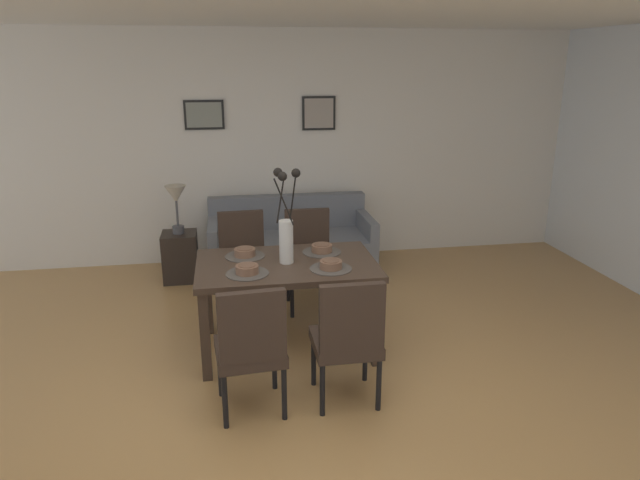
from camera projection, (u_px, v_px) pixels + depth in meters
ground_plane at (306, 410)px, 3.83m from camera, size 9.00×9.00×0.00m
back_wall_panel at (265, 148)px, 6.50m from camera, size 9.00×0.10×2.60m
dining_table at (287, 273)px, 4.48m from camera, size 1.40×0.89×0.74m
dining_chair_near_left at (251, 344)px, 3.64m from camera, size 0.47×0.47×0.92m
dining_chair_near_right at (243, 257)px, 5.27m from camera, size 0.46×0.46×0.92m
dining_chair_far_left at (348, 336)px, 3.76m from camera, size 0.44×0.44×0.92m
dining_chair_far_right at (309, 254)px, 5.35m from camera, size 0.45×0.45×0.92m
centerpiece_vase at (286, 228)px, 4.37m from camera, size 0.21×0.23×0.73m
placemat_near_left at (247, 273)px, 4.21m from camera, size 0.32×0.32×0.01m
bowl_near_left at (247, 269)px, 4.20m from camera, size 0.17×0.17×0.07m
placemat_near_right at (245, 256)px, 4.59m from camera, size 0.32×0.32×0.01m
bowl_near_right at (245, 252)px, 4.58m from camera, size 0.17×0.17×0.07m
placemat_far_left at (331, 268)px, 4.31m from camera, size 0.32×0.32×0.01m
bowl_far_left at (331, 264)px, 4.30m from camera, size 0.17×0.17×0.07m
placemat_far_right at (322, 252)px, 4.69m from camera, size 0.32×0.32×0.01m
bowl_far_right at (322, 248)px, 4.68m from camera, size 0.17×0.17×0.07m
sofa at (291, 247)px, 6.32m from camera, size 1.78×0.84×0.80m
side_table at (180, 257)px, 6.05m from camera, size 0.36×0.36×0.52m
table_lamp at (176, 199)px, 5.87m from camera, size 0.22×0.22×0.51m
framed_picture_left at (204, 115)px, 6.21m from camera, size 0.43×0.03×0.32m
framed_picture_center at (319, 113)px, 6.41m from camera, size 0.38×0.03×0.38m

